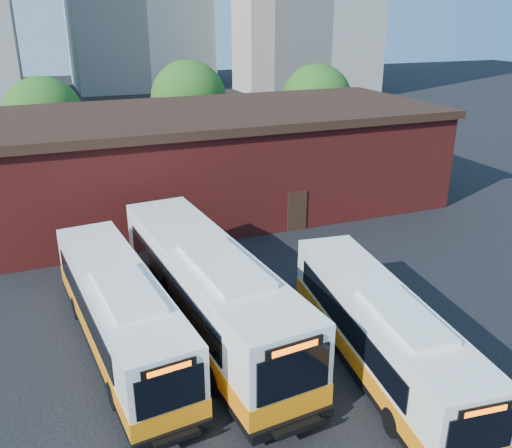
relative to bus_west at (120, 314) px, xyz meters
name	(u,v)px	position (x,y,z in m)	size (l,w,h in m)	color
ground	(391,380)	(8.43, -5.45, -1.48)	(220.00, 220.00, 0.00)	black
bus_west	(120,314)	(0.00, 0.00, 0.00)	(3.70, 12.14, 3.26)	white
bus_midwest	(208,293)	(3.42, -0.04, 0.23)	(4.06, 14.00, 3.77)	white
bus_mideast	(380,335)	(8.31, -4.73, -0.07)	(3.63, 11.60, 3.12)	white
depot_building	(216,158)	(8.43, 14.55, 1.78)	(28.60, 12.60, 6.40)	maroon
tree_west	(44,116)	(-1.57, 26.55, 3.16)	(6.00, 6.00, 7.65)	#382314
tree_mid	(189,99)	(10.43, 28.55, 3.60)	(6.56, 6.56, 8.36)	#382314
tree_east	(317,99)	(21.43, 25.55, 3.35)	(6.24, 6.24, 7.96)	#382314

